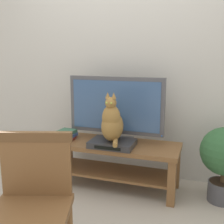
{
  "coord_description": "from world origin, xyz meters",
  "views": [
    {
      "loc": [
        0.85,
        -2.05,
        1.34
      ],
      "look_at": [
        0.0,
        0.45,
        0.79
      ],
      "focal_mm": 45.51,
      "sensor_mm": 36.0,
      "label": 1
    }
  ],
  "objects_px": {
    "media_box": "(112,143)",
    "cat": "(112,123)",
    "tv_stand": "(114,156)",
    "tv": "(116,107)",
    "book_stack": "(66,135)",
    "wooden_chair": "(32,197)",
    "potted_plant": "(224,157)"
  },
  "relations": [
    {
      "from": "media_box",
      "to": "cat",
      "type": "xyz_separation_m",
      "value": [
        0.0,
        -0.01,
        0.21
      ]
    },
    {
      "from": "tv_stand",
      "to": "media_box",
      "type": "relative_size",
      "value": 3.11
    },
    {
      "from": "cat",
      "to": "tv",
      "type": "bearing_deg",
      "value": 96.53
    },
    {
      "from": "tv",
      "to": "book_stack",
      "type": "distance_m",
      "value": 0.6
    },
    {
      "from": "media_box",
      "to": "wooden_chair",
      "type": "xyz_separation_m",
      "value": [
        -0.11,
        -1.15,
        0.02
      ]
    },
    {
      "from": "book_stack",
      "to": "potted_plant",
      "type": "height_order",
      "value": "potted_plant"
    },
    {
      "from": "tv_stand",
      "to": "media_box",
      "type": "xyz_separation_m",
      "value": [
        0.02,
        -0.1,
        0.16
      ]
    },
    {
      "from": "media_box",
      "to": "book_stack",
      "type": "xyz_separation_m",
      "value": [
        -0.53,
        0.07,
        0.02
      ]
    },
    {
      "from": "tv_stand",
      "to": "wooden_chair",
      "type": "distance_m",
      "value": 1.27
    },
    {
      "from": "potted_plant",
      "to": "wooden_chair",
      "type": "bearing_deg",
      "value": -130.97
    },
    {
      "from": "tv",
      "to": "wooden_chair",
      "type": "height_order",
      "value": "tv"
    },
    {
      "from": "tv",
      "to": "potted_plant",
      "type": "relative_size",
      "value": 1.39
    },
    {
      "from": "media_box",
      "to": "wooden_chair",
      "type": "relative_size",
      "value": 0.48
    },
    {
      "from": "tv",
      "to": "wooden_chair",
      "type": "bearing_deg",
      "value": -93.96
    },
    {
      "from": "media_box",
      "to": "tv_stand",
      "type": "bearing_deg",
      "value": 101.74
    },
    {
      "from": "wooden_chair",
      "to": "media_box",
      "type": "bearing_deg",
      "value": 84.37
    },
    {
      "from": "media_box",
      "to": "book_stack",
      "type": "relative_size",
      "value": 2.02
    },
    {
      "from": "tv",
      "to": "book_stack",
      "type": "xyz_separation_m",
      "value": [
        -0.51,
        -0.11,
        -0.3
      ]
    },
    {
      "from": "cat",
      "to": "book_stack",
      "type": "bearing_deg",
      "value": 171.17
    },
    {
      "from": "tv_stand",
      "to": "potted_plant",
      "type": "distance_m",
      "value": 1.03
    },
    {
      "from": "tv",
      "to": "media_box",
      "type": "bearing_deg",
      "value": -83.3
    },
    {
      "from": "book_stack",
      "to": "cat",
      "type": "bearing_deg",
      "value": -8.83
    },
    {
      "from": "tv",
      "to": "wooden_chair",
      "type": "relative_size",
      "value": 1.11
    },
    {
      "from": "cat",
      "to": "wooden_chair",
      "type": "xyz_separation_m",
      "value": [
        -0.11,
        -1.14,
        -0.19
      ]
    },
    {
      "from": "tv_stand",
      "to": "book_stack",
      "type": "height_order",
      "value": "book_stack"
    },
    {
      "from": "wooden_chair",
      "to": "potted_plant",
      "type": "xyz_separation_m",
      "value": [
        1.12,
        1.29,
        -0.08
      ]
    },
    {
      "from": "tv_stand",
      "to": "cat",
      "type": "height_order",
      "value": "cat"
    },
    {
      "from": "cat",
      "to": "tv_stand",
      "type": "bearing_deg",
      "value": 100.87
    },
    {
      "from": "tv",
      "to": "cat",
      "type": "height_order",
      "value": "tv"
    },
    {
      "from": "tv",
      "to": "potted_plant",
      "type": "xyz_separation_m",
      "value": [
        1.03,
        -0.04,
        -0.38
      ]
    },
    {
      "from": "cat",
      "to": "wooden_chair",
      "type": "distance_m",
      "value": 1.16
    },
    {
      "from": "media_box",
      "to": "book_stack",
      "type": "distance_m",
      "value": 0.53
    }
  ]
}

